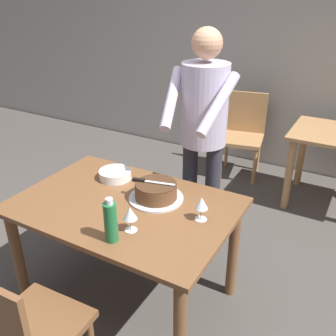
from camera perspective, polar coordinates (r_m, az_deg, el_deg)
ground_plane at (r=2.79m, az=-5.75°, el=-18.59°), size 14.00×14.00×0.00m
back_wall at (r=4.47m, az=14.22°, el=17.46°), size 10.00×0.12×2.70m
main_dining_table at (r=2.40m, az=-6.42°, el=-7.79°), size 1.33×0.91×0.75m
cake_on_platter at (r=2.34m, az=-1.81°, el=-3.57°), size 0.34×0.34×0.11m
cake_knife at (r=2.33m, az=-3.51°, el=-1.94°), size 0.27×0.08×0.02m
plate_stack at (r=2.62m, az=-7.92°, el=-0.95°), size 0.22×0.22×0.06m
wine_glass_near at (r=2.04m, az=-5.70°, el=-6.92°), size 0.08×0.08×0.14m
wine_glass_far at (r=2.12m, az=5.04°, el=-5.39°), size 0.08×0.08×0.14m
water_bottle at (r=1.97m, az=-8.60°, el=-7.94°), size 0.07×0.07×0.25m
person_cutting_cake at (r=2.62m, az=5.27°, el=6.25°), size 0.47×0.56×1.72m
chair_near_side at (r=2.05m, az=-21.15°, el=-21.81°), size 0.46×0.46×0.90m
background_chair_1 at (r=4.26m, az=11.19°, el=5.40°), size 0.52×0.52×0.90m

